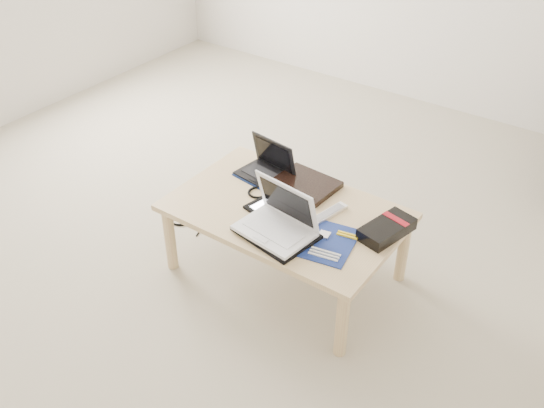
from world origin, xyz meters
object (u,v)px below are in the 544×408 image
Objects in this scene: white_laptop at (279,221)px; gpu_box at (387,229)px; coffee_table at (286,217)px; netbook at (267,169)px.

white_laptop is 1.23× the size of gpu_box.
netbook reaches higher than coffee_table.
white_laptop is at bearing -145.65° from gpu_box.
gpu_box is at bearing -6.71° from netbook.
coffee_table is at bearing -37.55° from netbook.
coffee_table is 0.32m from netbook.
netbook is 0.49m from white_laptop.
netbook is 0.83× the size of white_laptop.
white_laptop reaches higher than netbook.
white_laptop is (0.08, -0.17, 0.12)m from coffee_table.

